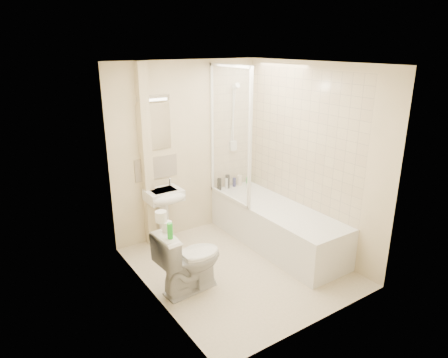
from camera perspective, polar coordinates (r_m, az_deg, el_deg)
floor at (r=5.01m, az=2.14°, el=-12.41°), size 2.50×2.50×0.00m
wall_back at (r=5.52m, az=-5.34°, el=4.11°), size 2.20×0.02×2.40m
wall_left at (r=3.99m, az=-10.58°, el=-1.98°), size 0.02×2.50×2.40m
wall_right at (r=5.20m, az=12.20°, el=2.83°), size 0.02×2.50×2.40m
ceiling at (r=4.28m, az=2.54°, el=16.20°), size 2.20×2.50×0.02m
tile_back at (r=5.84m, az=1.17°, el=7.28°), size 0.70×0.01×1.75m
tile_right at (r=5.27m, az=10.72°, el=5.68°), size 0.01×2.10×1.75m
pipe_boxing at (r=5.21m, az=-11.01°, el=2.95°), size 0.12×0.12×2.40m
splashback at (r=5.36m, az=-9.66°, el=1.58°), size 0.60×0.02×0.30m
mirror at (r=5.22m, az=-9.98°, el=7.34°), size 0.46×0.01×0.60m
strip_light at (r=5.14m, az=-10.10°, el=11.34°), size 0.42×0.07×0.07m
bathtub at (r=5.42m, az=7.41°, el=-6.50°), size 0.70×2.10×0.55m
shower_screen at (r=5.29m, az=0.78°, el=6.33°), size 0.04×0.92×1.80m
shower_fixture at (r=5.78m, az=1.42°, el=8.37°), size 0.10×0.16×0.99m
pedestal_sink at (r=5.30m, az=-8.40°, el=-3.23°), size 0.46×0.44×0.89m
bottle_black_a at (r=5.84m, az=-0.67°, el=-0.74°), size 0.06×0.06×0.18m
bottle_white_a at (r=5.91m, az=0.41°, el=-0.57°), size 0.06×0.06×0.16m
bottle_black_b at (r=5.91m, az=0.51°, el=-0.36°), size 0.07×0.07×0.20m
bottle_blue at (r=5.99m, az=1.47°, el=-0.46°), size 0.05×0.05×0.13m
bottle_cream at (r=6.04m, az=2.23°, el=-0.18°), size 0.07×0.07×0.16m
bottle_white_b at (r=6.05m, az=2.26°, el=-0.31°), size 0.06×0.06×0.13m
bottle_green at (r=6.14m, az=3.44°, el=-0.18°), size 0.06×0.06×0.10m
toilet at (r=4.43m, az=-4.93°, el=-11.37°), size 0.53×0.80×0.75m
toilet_roll_lower at (r=4.19m, az=-8.13°, el=-6.73°), size 0.10×0.10×0.11m
toilet_roll_upper at (r=4.16m, az=-9.00°, el=-5.31°), size 0.12×0.12×0.11m
green_bottle at (r=4.03m, az=-7.72°, el=-7.36°), size 0.06×0.06×0.17m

